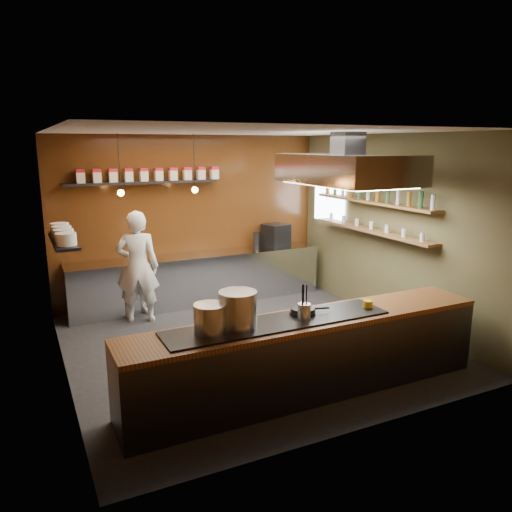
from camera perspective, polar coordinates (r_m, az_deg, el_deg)
floor at (r=7.36m, az=-0.68°, el=-10.01°), size 5.00×5.00×0.00m
back_wall at (r=9.21m, az=-7.33°, el=4.23°), size 5.00×0.00×5.00m
left_wall at (r=6.30m, az=-21.77°, el=-0.49°), size 0.00×5.00×5.00m
right_wall at (r=8.27m, az=15.19°, el=2.93°), size 0.00×5.00×5.00m
ceiling at (r=6.79m, az=-0.75°, el=14.05°), size 5.00×5.00×0.00m
window_pane at (r=9.53m, az=8.40°, el=6.90°), size 0.00×1.00×1.00m
prep_counter at (r=9.12m, az=-6.49°, el=-2.58°), size 4.60×0.65×0.90m
pass_counter at (r=5.88m, az=6.03°, el=-11.20°), size 4.40×0.72×0.94m
tin_shelf at (r=8.76m, az=-12.81°, el=8.20°), size 2.60×0.26×0.04m
plate_shelf at (r=7.28m, az=-21.16°, el=1.64°), size 0.30×1.40×0.04m
bottle_shelf_upper at (r=8.34m, az=13.18°, el=6.04°), size 0.26×2.80×0.04m
bottle_shelf_lower at (r=8.41m, az=13.02°, el=2.86°), size 0.26×2.80×0.04m
extractor_hood at (r=7.11m, az=10.35°, el=9.80°), size 1.20×2.00×0.72m
pendant_left at (r=8.01m, az=-15.21°, el=7.33°), size 0.10×0.10×0.95m
pendant_right at (r=8.32m, az=-7.00°, el=7.86°), size 0.10×0.10×0.95m
storage_tins at (r=8.78m, az=-11.89°, el=9.11°), size 2.43×0.13×0.22m
plate_stacks at (r=7.27m, az=-21.22°, el=2.41°), size 0.26×1.16×0.16m
bottles at (r=8.33m, az=13.23°, el=6.99°), size 0.06×2.66×0.24m
wine_glasses at (r=8.39m, az=13.04°, el=3.43°), size 0.07×2.37×0.13m
stockpot_large at (r=5.27m, az=-2.09°, el=-6.15°), size 0.45×0.45×0.40m
stockpot_small at (r=5.13m, az=-5.28°, el=-7.19°), size 0.37×0.37×0.31m
utensil_crock at (r=5.55m, az=5.51°, el=-6.37°), size 0.19×0.19×0.19m
frying_pan at (r=5.74m, az=5.40°, el=-6.29°), size 0.46×0.30×0.07m
butter_jar at (r=6.10m, az=12.64°, el=-5.45°), size 0.15×0.15×0.10m
espresso_machine at (r=9.62m, az=2.27°, el=2.38°), size 0.52×0.51×0.43m
chef at (r=8.23m, az=-13.35°, el=-1.21°), size 0.77×0.62×1.82m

